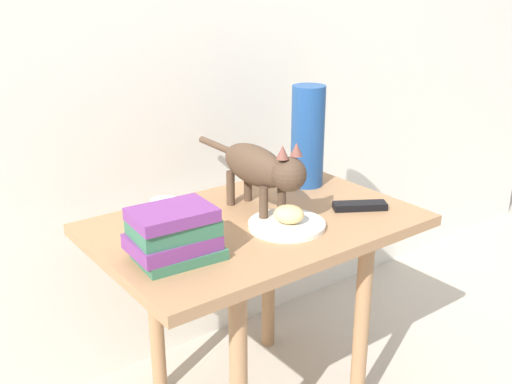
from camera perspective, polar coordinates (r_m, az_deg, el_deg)
The scene contains 9 objects.
back_panel at distance 1.83m, azimuth -7.93°, elevation 16.24°, with size 4.00×0.04×2.20m, color silver.
side_table at distance 1.65m, azimuth 0.00°, elevation -5.34°, with size 0.86×0.57×0.59m.
plate at distance 1.57m, azimuth 2.94°, elevation -3.14°, with size 0.20×0.20×0.01m, color silver.
bread_roll at distance 1.55m, azimuth 3.16°, elevation -2.14°, with size 0.08×0.06×0.05m, color #E0BC7A.
cat at distance 1.61m, azimuth 0.46°, elevation 2.30°, with size 0.10×0.48×0.23m.
book_stack at distance 1.39m, azimuth -7.83°, elevation -4.00°, with size 0.21×0.16×0.13m.
green_vase at distance 1.84m, azimuth 4.95°, elevation 5.31°, with size 0.10×0.10×0.31m, color navy.
candle_jar at distance 1.55m, azimuth -8.69°, elevation -2.39°, with size 0.07×0.07×0.08m.
tv_remote at distance 1.71m, azimuth 9.88°, elevation -1.32°, with size 0.15×0.04×0.02m, color black.
Camera 1 is at (-0.89, -1.19, 1.22)m, focal length 41.91 mm.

